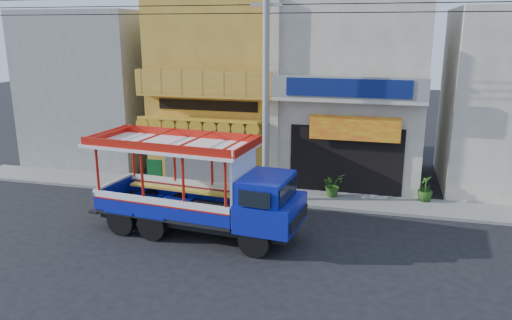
{
  "coord_description": "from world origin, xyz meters",
  "views": [
    {
      "loc": [
        3.47,
        -15.17,
        6.76
      ],
      "look_at": [
        -1.18,
        2.5,
        1.93
      ],
      "focal_mm": 35.0,
      "sensor_mm": 36.0,
      "label": 1
    }
  ],
  "objects": [
    {
      "name": "ground",
      "position": [
        0.0,
        0.0,
        0.0
      ],
      "size": [
        90.0,
        90.0,
        0.0
      ],
      "primitive_type": "plane",
      "color": "black",
      "rests_on": "ground"
    },
    {
      "name": "sidewalk",
      "position": [
        0.0,
        4.0,
        0.06
      ],
      "size": [
        30.0,
        2.0,
        0.12
      ],
      "primitive_type": "cube",
      "color": "slate",
      "rests_on": "ground"
    },
    {
      "name": "shophouse_left",
      "position": [
        -4.0,
        7.96,
        4.11
      ],
      "size": [
        6.0,
        7.5,
        8.24
      ],
      "color": "#B57E28",
      "rests_on": "ground"
    },
    {
      "name": "shophouse_right",
      "position": [
        2.0,
        7.96,
        4.11
      ],
      "size": [
        6.0,
        6.75,
        8.24
      ],
      "color": "#B1AB91",
      "rests_on": "ground"
    },
    {
      "name": "party_pilaster",
      "position": [
        -1.0,
        4.85,
        4.0
      ],
      "size": [
        0.35,
        0.3,
        8.0
      ],
      "primitive_type": "cube",
      "color": "#B1AB91",
      "rests_on": "ground"
    },
    {
      "name": "filler_building_left",
      "position": [
        -11.0,
        8.0,
        3.8
      ],
      "size": [
        6.0,
        6.0,
        7.6
      ],
      "primitive_type": "cube",
      "color": "gray",
      "rests_on": "ground"
    },
    {
      "name": "utility_pole",
      "position": [
        -0.85,
        3.3,
        5.03
      ],
      "size": [
        28.0,
        0.26,
        9.0
      ],
      "color": "gray",
      "rests_on": "ground"
    },
    {
      "name": "songthaew_truck",
      "position": [
        -1.94,
        -0.5,
        1.61
      ],
      "size": [
        7.36,
        3.02,
        3.34
      ],
      "color": "black",
      "rests_on": "ground"
    },
    {
      "name": "green_sign",
      "position": [
        -6.23,
        4.14,
        0.57
      ],
      "size": [
        0.7,
        0.34,
        1.07
      ],
      "color": "black",
      "rests_on": "sidewalk"
    },
    {
      "name": "potted_plant_a",
      "position": [
        1.58,
        4.34,
        0.6
      ],
      "size": [
        1.15,
        1.14,
        0.97
      ],
      "primitive_type": "imported",
      "rotation": [
        0.0,
        0.0,
        0.76
      ],
      "color": "#234D16",
      "rests_on": "sidewalk"
    },
    {
      "name": "potted_plant_c",
      "position": [
        5.18,
        4.7,
        0.64
      ],
      "size": [
        0.62,
        0.62,
        1.04
      ],
      "primitive_type": "imported",
      "rotation": [
        0.0,
        0.0,
        4.64
      ],
      "color": "#234D16",
      "rests_on": "sidewalk"
    }
  ]
}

